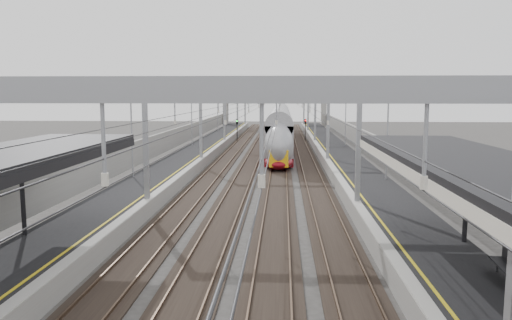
# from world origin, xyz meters

# --- Properties ---
(platform_left) EXTENTS (4.00, 120.00, 1.00)m
(platform_left) POSITION_xyz_m (-8.00, 45.00, 0.50)
(platform_left) COLOR black
(platform_left) RESTS_ON ground
(platform_right) EXTENTS (4.00, 120.00, 1.00)m
(platform_right) POSITION_xyz_m (8.00, 45.00, 0.50)
(platform_right) COLOR black
(platform_right) RESTS_ON ground
(tracks) EXTENTS (11.40, 140.00, 0.20)m
(tracks) POSITION_xyz_m (0.00, 45.00, 0.05)
(tracks) COLOR black
(tracks) RESTS_ON ground
(overhead_line) EXTENTS (13.00, 140.00, 6.60)m
(overhead_line) POSITION_xyz_m (0.00, 51.62, 6.14)
(overhead_line) COLOR gray
(overhead_line) RESTS_ON platform_left
(overbridge) EXTENTS (22.00, 2.20, 6.90)m
(overbridge) POSITION_xyz_m (0.00, 100.00, 5.31)
(overbridge) COLOR gray
(overbridge) RESTS_ON ground
(wall_left) EXTENTS (0.30, 120.00, 3.20)m
(wall_left) POSITION_xyz_m (-11.20, 45.00, 1.60)
(wall_left) COLOR gray
(wall_left) RESTS_ON ground
(wall_right) EXTENTS (0.30, 120.00, 3.20)m
(wall_right) POSITION_xyz_m (11.20, 45.00, 1.60)
(wall_right) COLOR gray
(wall_right) RESTS_ON ground
(train) EXTENTS (2.86, 52.14, 4.52)m
(train) POSITION_xyz_m (1.50, 62.85, 2.21)
(train) COLOR maroon
(train) RESTS_ON ground
(bench) EXTENTS (0.69, 2.00, 1.01)m
(bench) POSITION_xyz_m (9.58, 9.50, 1.61)
(bench) COLOR black
(bench) RESTS_ON platform_right
(signal_green) EXTENTS (0.32, 0.32, 3.48)m
(signal_green) POSITION_xyz_m (-5.20, 69.34, 2.42)
(signal_green) COLOR black
(signal_green) RESTS_ON ground
(signal_red_near) EXTENTS (0.32, 0.32, 3.48)m
(signal_red_near) POSITION_xyz_m (3.20, 72.32, 2.42)
(signal_red_near) COLOR black
(signal_red_near) RESTS_ON ground
(signal_red_far) EXTENTS (0.32, 0.32, 3.48)m
(signal_red_far) POSITION_xyz_m (5.40, 71.81, 2.42)
(signal_red_far) COLOR black
(signal_red_far) RESTS_ON ground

